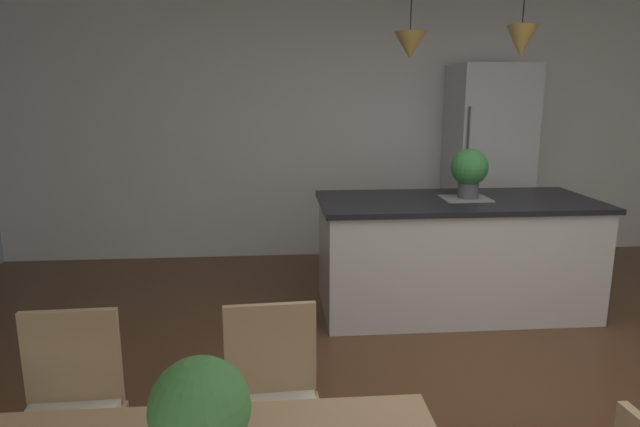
{
  "coord_description": "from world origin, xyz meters",
  "views": [
    {
      "loc": [
        -1.24,
        -2.51,
        1.72
      ],
      "look_at": [
        -0.99,
        0.47,
        1.06
      ],
      "focal_mm": 31.1,
      "sensor_mm": 36.0,
      "label": 1
    }
  ],
  "objects_px": {
    "chair_far_left": "(66,419)",
    "potted_plant_on_island": "(469,170)",
    "kitchen_island": "(454,254)",
    "potted_plant_on_table": "(200,419)",
    "chair_far_right": "(273,409)",
    "refrigerator": "(487,165)"
  },
  "relations": [
    {
      "from": "chair_far_left",
      "to": "potted_plant_on_island",
      "type": "relative_size",
      "value": 2.22
    },
    {
      "from": "kitchen_island",
      "to": "potted_plant_on_island",
      "type": "bearing_deg",
      "value": 0.0
    },
    {
      "from": "kitchen_island",
      "to": "potted_plant_on_table",
      "type": "bearing_deg",
      "value": -119.13
    },
    {
      "from": "chair_far_right",
      "to": "potted_plant_on_island",
      "type": "height_order",
      "value": "potted_plant_on_island"
    },
    {
      "from": "chair_far_left",
      "to": "potted_plant_on_island",
      "type": "xyz_separation_m",
      "value": [
        2.32,
        2.1,
        0.65
      ]
    },
    {
      "from": "refrigerator",
      "to": "potted_plant_on_table",
      "type": "bearing_deg",
      "value": -119.3
    },
    {
      "from": "chair_far_left",
      "to": "refrigerator",
      "type": "xyz_separation_m",
      "value": [
        2.96,
        3.37,
        0.51
      ]
    },
    {
      "from": "chair_far_right",
      "to": "chair_far_left",
      "type": "distance_m",
      "value": 0.8
    },
    {
      "from": "potted_plant_on_island",
      "to": "chair_far_left",
      "type": "bearing_deg",
      "value": -137.76
    },
    {
      "from": "chair_far_left",
      "to": "potted_plant_on_island",
      "type": "distance_m",
      "value": 3.2
    },
    {
      "from": "refrigerator",
      "to": "potted_plant_on_island",
      "type": "height_order",
      "value": "refrigerator"
    },
    {
      "from": "refrigerator",
      "to": "potted_plant_on_island",
      "type": "xyz_separation_m",
      "value": [
        -0.64,
        -1.27,
        0.14
      ]
    },
    {
      "from": "kitchen_island",
      "to": "potted_plant_on_island",
      "type": "distance_m",
      "value": 0.67
    },
    {
      "from": "potted_plant_on_table",
      "to": "chair_far_right",
      "type": "bearing_deg",
      "value": 77.62
    },
    {
      "from": "potted_plant_on_table",
      "to": "kitchen_island",
      "type": "bearing_deg",
      "value": 60.87
    },
    {
      "from": "refrigerator",
      "to": "chair_far_right",
      "type": "bearing_deg",
      "value": -122.59
    },
    {
      "from": "potted_plant_on_island",
      "to": "potted_plant_on_table",
      "type": "relative_size",
      "value": 1.1
    },
    {
      "from": "refrigerator",
      "to": "potted_plant_on_island",
      "type": "distance_m",
      "value": 1.43
    },
    {
      "from": "chair_far_left",
      "to": "refrigerator",
      "type": "relative_size",
      "value": 0.44
    },
    {
      "from": "chair_far_left",
      "to": "refrigerator",
      "type": "height_order",
      "value": "refrigerator"
    },
    {
      "from": "chair_far_right",
      "to": "chair_far_left",
      "type": "bearing_deg",
      "value": 180.0
    },
    {
      "from": "kitchen_island",
      "to": "potted_plant_on_table",
      "type": "height_order",
      "value": "potted_plant_on_table"
    }
  ]
}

